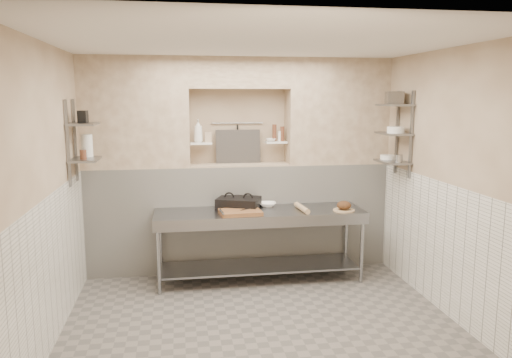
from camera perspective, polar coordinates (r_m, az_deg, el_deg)
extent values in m
cube|color=slate|center=(5.38, 0.54, -16.49)|extent=(4.00, 3.90, 0.10)
cube|color=silver|center=(4.88, 0.59, 15.86)|extent=(4.00, 3.90, 0.10)
cube|color=#C6B194|center=(5.02, -23.20, -1.71)|extent=(0.10, 3.90, 2.80)
cube|color=#C6B194|center=(5.64, 21.58, -0.46)|extent=(0.10, 3.90, 2.80)
cube|color=#C6B194|center=(6.88, -2.19, 1.86)|extent=(4.00, 0.10, 2.80)
cube|color=#C6B194|center=(3.03, 6.90, -7.96)|extent=(4.00, 0.10, 2.80)
cube|color=white|center=(6.77, -1.91, -4.30)|extent=(4.00, 0.40, 1.40)
cube|color=#C6B194|center=(6.64, -1.94, 1.67)|extent=(1.30, 0.40, 0.02)
cube|color=#C6B194|center=(6.55, -13.65, 7.37)|extent=(1.35, 0.40, 1.40)
cube|color=#C6B194|center=(6.87, 9.16, 7.60)|extent=(1.35, 0.40, 1.40)
cube|color=#C6B194|center=(6.58, -2.00, 11.99)|extent=(1.30, 0.40, 0.40)
cube|color=white|center=(5.18, -22.05, -9.33)|extent=(0.02, 3.90, 1.40)
cube|color=white|center=(5.76, 20.64, -7.36)|extent=(0.02, 3.90, 1.40)
cube|color=white|center=(6.56, -6.30, 4.08)|extent=(0.28, 0.16, 0.02)
cube|color=white|center=(6.68, 2.32, 4.22)|extent=(0.28, 0.16, 0.02)
cylinder|color=gray|center=(6.75, -2.14, 6.41)|extent=(0.70, 0.02, 0.02)
cylinder|color=black|center=(6.75, -2.11, 4.95)|extent=(0.02, 0.02, 0.30)
cube|color=#383330|center=(6.71, -2.06, 3.73)|extent=(0.60, 0.08, 0.45)
cube|color=slate|center=(6.16, -19.96, 4.17)|extent=(0.03, 0.03, 0.95)
cube|color=slate|center=(5.77, -20.70, 3.81)|extent=(0.03, 0.03, 0.95)
cube|color=slate|center=(5.96, -18.94, 2.13)|extent=(0.30, 0.50, 0.02)
cube|color=slate|center=(5.93, -19.14, 5.97)|extent=(0.30, 0.50, 0.03)
cube|color=slate|center=(6.65, 15.80, 5.15)|extent=(0.03, 0.03, 1.05)
cube|color=slate|center=(6.29, 17.32, 4.86)|extent=(0.03, 0.03, 1.05)
cube|color=slate|center=(6.45, 15.31, 1.92)|extent=(0.30, 0.50, 0.02)
cube|color=slate|center=(6.41, 15.45, 5.02)|extent=(0.30, 0.50, 0.02)
cube|color=slate|center=(6.40, 15.59, 8.15)|extent=(0.30, 0.50, 0.03)
cube|color=gray|center=(6.22, 0.42, -3.81)|extent=(2.60, 0.70, 0.04)
cube|color=gray|center=(6.42, 0.41, -9.90)|extent=(2.45, 0.60, 0.03)
cube|color=gray|center=(5.92, 0.94, -5.09)|extent=(2.60, 0.02, 0.12)
cylinder|color=gray|center=(5.99, -11.05, -8.98)|extent=(0.04, 0.04, 0.86)
cylinder|color=gray|center=(6.55, -10.88, -7.39)|extent=(0.04, 0.04, 0.86)
cylinder|color=gray|center=(6.39, 12.00, -7.85)|extent=(0.04, 0.04, 0.86)
cylinder|color=gray|center=(6.91, 10.28, -6.47)|extent=(0.04, 0.04, 0.86)
cube|color=black|center=(6.32, -2.00, -2.98)|extent=(0.62, 0.54, 0.09)
cube|color=black|center=(6.31, -2.00, -2.36)|extent=(0.62, 0.54, 0.05)
cube|color=brown|center=(6.04, -1.80, -3.81)|extent=(0.52, 0.38, 0.04)
cube|color=gray|center=(6.09, -0.92, -3.44)|extent=(0.21, 0.15, 0.01)
cylinder|color=gray|center=(5.92, -3.94, -3.75)|extent=(0.04, 0.25, 0.02)
imported|color=white|center=(6.44, 1.32, -2.93)|extent=(0.26, 0.26, 0.05)
cylinder|color=tan|center=(6.24, 5.27, -3.31)|extent=(0.10, 0.45, 0.07)
cylinder|color=tan|center=(6.30, 10.01, -3.53)|extent=(0.27, 0.27, 0.02)
ellipsoid|color=#4C2D19|center=(6.29, 10.03, -2.98)|extent=(0.18, 0.18, 0.11)
imported|color=white|center=(6.53, -6.63, 5.48)|extent=(0.12, 0.12, 0.30)
cube|color=#C6B194|center=(6.57, -5.51, 4.78)|extent=(0.09, 0.09, 0.13)
imported|color=white|center=(6.65, 1.69, 4.48)|extent=(0.16, 0.16, 0.04)
cylinder|color=#562F1E|center=(6.69, 3.02, 5.17)|extent=(0.05, 0.05, 0.20)
cylinder|color=#562F1E|center=(6.70, 2.11, 5.31)|extent=(0.06, 0.06, 0.22)
cylinder|color=white|center=(6.71, 2.84, 4.91)|extent=(0.08, 0.08, 0.13)
cylinder|color=white|center=(6.10, -18.76, 3.63)|extent=(0.13, 0.13, 0.26)
cylinder|color=#562F1E|center=(5.85, -19.14, 2.65)|extent=(0.07, 0.07, 0.11)
cube|color=black|center=(5.93, -19.18, 6.75)|extent=(0.11, 0.11, 0.14)
cylinder|color=white|center=(6.58, 14.80, 2.44)|extent=(0.19, 0.19, 0.06)
cylinder|color=gray|center=(6.29, 15.97, 2.26)|extent=(0.10, 0.10, 0.10)
cylinder|color=white|center=(6.36, 15.68, 5.44)|extent=(0.21, 0.21, 0.08)
cube|color=gray|center=(6.42, 15.52, 8.94)|extent=(0.25, 0.28, 0.15)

